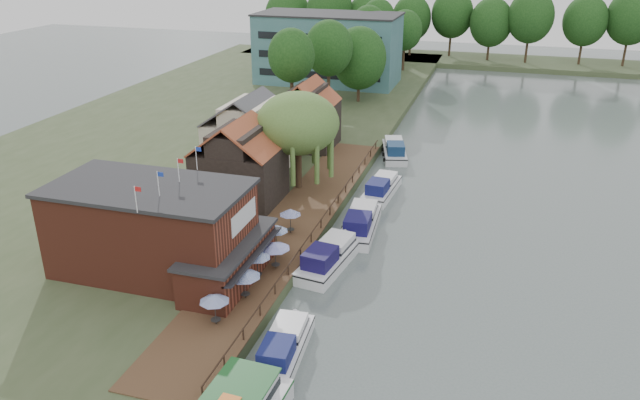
% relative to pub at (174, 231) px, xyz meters
% --- Properties ---
extents(ground, '(260.00, 260.00, 0.00)m').
position_rel_pub_xyz_m(ground, '(14.00, 1.00, -4.65)').
color(ground, '#4F5B58').
rests_on(ground, ground).
extents(land_bank, '(50.00, 140.00, 1.00)m').
position_rel_pub_xyz_m(land_bank, '(-16.00, 36.00, -4.15)').
color(land_bank, '#384728').
rests_on(land_bank, ground).
extents(quay_deck, '(6.00, 50.00, 0.10)m').
position_rel_pub_xyz_m(quay_deck, '(6.00, 11.00, -3.60)').
color(quay_deck, '#47301E').
rests_on(quay_deck, land_bank).
extents(quay_rail, '(0.20, 49.00, 1.00)m').
position_rel_pub_xyz_m(quay_rail, '(8.70, 11.50, -3.15)').
color(quay_rail, black).
rests_on(quay_rail, land_bank).
extents(pub, '(20.00, 11.00, 7.30)m').
position_rel_pub_xyz_m(pub, '(0.00, 0.00, 0.00)').
color(pub, maroon).
rests_on(pub, land_bank).
extents(hotel_block, '(25.40, 12.40, 12.30)m').
position_rel_pub_xyz_m(hotel_block, '(-8.00, 71.00, 2.50)').
color(hotel_block, '#38666B').
rests_on(hotel_block, land_bank).
extents(cottage_a, '(8.60, 7.60, 8.50)m').
position_rel_pub_xyz_m(cottage_a, '(-1.00, 15.00, 0.60)').
color(cottage_a, black).
rests_on(cottage_a, land_bank).
extents(cottage_b, '(9.60, 8.60, 8.50)m').
position_rel_pub_xyz_m(cottage_b, '(-4.00, 25.00, 0.60)').
color(cottage_b, beige).
rests_on(cottage_b, land_bank).
extents(cottage_c, '(7.60, 7.60, 8.50)m').
position_rel_pub_xyz_m(cottage_c, '(0.00, 34.00, 0.60)').
color(cottage_c, black).
rests_on(cottage_c, land_bank).
extents(willow, '(8.60, 8.60, 10.43)m').
position_rel_pub_xyz_m(willow, '(3.50, 20.00, 1.56)').
color(willow, '#476B2D').
rests_on(willow, land_bank).
extents(umbrella_0, '(2.11, 2.11, 2.38)m').
position_rel_pub_xyz_m(umbrella_0, '(6.15, -5.87, -2.36)').
color(umbrella_0, navy).
rests_on(umbrella_0, quay_deck).
extents(umbrella_1, '(2.46, 2.46, 2.38)m').
position_rel_pub_xyz_m(umbrella_1, '(6.78, -2.17, -2.36)').
color(umbrella_1, navy).
rests_on(umbrella_1, quay_deck).
extents(umbrella_2, '(2.17, 2.17, 2.38)m').
position_rel_pub_xyz_m(umbrella_2, '(6.56, 0.84, -2.36)').
color(umbrella_2, navy).
rests_on(umbrella_2, quay_deck).
extents(umbrella_3, '(2.44, 2.44, 2.38)m').
position_rel_pub_xyz_m(umbrella_3, '(7.36, 2.68, -2.36)').
color(umbrella_3, navy).
rests_on(umbrella_3, quay_deck).
extents(umbrella_4, '(2.08, 2.08, 2.38)m').
position_rel_pub_xyz_m(umbrella_4, '(6.31, 5.69, -2.36)').
color(umbrella_4, navy).
rests_on(umbrella_4, quay_deck).
extents(umbrella_5, '(1.97, 1.97, 2.38)m').
position_rel_pub_xyz_m(umbrella_5, '(6.36, 9.21, -2.36)').
color(umbrella_5, navy).
rests_on(umbrella_5, quay_deck).
extents(cruiser_0, '(3.55, 9.15, 2.13)m').
position_rel_pub_xyz_m(cruiser_0, '(11.38, -6.54, -3.58)').
color(cruiser_0, white).
rests_on(cruiser_0, ground).
extents(cruiser_1, '(4.51, 10.25, 2.40)m').
position_rel_pub_xyz_m(cruiser_1, '(10.87, 6.19, -3.45)').
color(cruiser_1, white).
rests_on(cruiser_1, ground).
extents(cruiser_2, '(4.00, 10.28, 2.45)m').
position_rel_pub_xyz_m(cruiser_2, '(11.86, 13.56, -3.43)').
color(cruiser_2, silver).
rests_on(cruiser_2, ground).
extents(cruiser_3, '(3.55, 9.32, 2.19)m').
position_rel_pub_xyz_m(cruiser_3, '(11.93, 23.02, -3.56)').
color(cruiser_3, white).
rests_on(cruiser_3, ground).
extents(cruiser_4, '(5.33, 9.92, 2.28)m').
position_rel_pub_xyz_m(cruiser_4, '(10.91, 36.02, -3.51)').
color(cruiser_4, silver).
rests_on(cruiser_4, ground).
extents(swan, '(0.44, 0.44, 0.44)m').
position_rel_pub_xyz_m(swan, '(12.25, -8.87, -4.43)').
color(swan, white).
rests_on(swan, ground).
extents(bank_tree_0, '(6.36, 6.36, 13.64)m').
position_rel_pub_xyz_m(bank_tree_0, '(-4.74, 41.73, 3.17)').
color(bank_tree_0, '#143811').
rests_on(bank_tree_0, land_bank).
extents(bank_tree_1, '(7.23, 7.23, 13.61)m').
position_rel_pub_xyz_m(bank_tree_1, '(-2.35, 51.78, 3.16)').
color(bank_tree_1, '#143811').
rests_on(bank_tree_1, land_bank).
extents(bank_tree_2, '(8.64, 8.64, 11.94)m').
position_rel_pub_xyz_m(bank_tree_2, '(0.73, 58.56, 2.32)').
color(bank_tree_2, '#143811').
rests_on(bank_tree_2, land_bank).
extents(bank_tree_3, '(6.94, 6.94, 13.15)m').
position_rel_pub_xyz_m(bank_tree_3, '(-2.29, 78.32, 2.93)').
color(bank_tree_3, '#143811').
rests_on(bank_tree_3, land_bank).
extents(bank_tree_4, '(6.83, 6.83, 11.77)m').
position_rel_pub_xyz_m(bank_tree_4, '(3.35, 85.70, 2.23)').
color(bank_tree_4, '#143811').
rests_on(bank_tree_4, land_bank).
extents(bank_tree_5, '(7.21, 7.21, 12.87)m').
position_rel_pub_xyz_m(bank_tree_5, '(-3.84, 94.49, 2.78)').
color(bank_tree_5, '#143811').
rests_on(bank_tree_5, land_bank).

